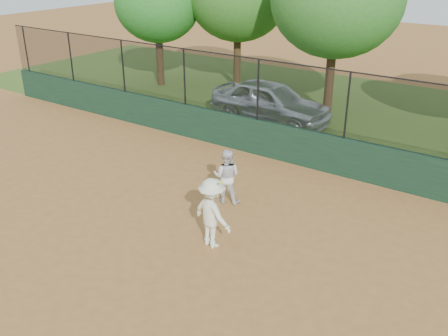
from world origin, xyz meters
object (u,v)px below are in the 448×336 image
Objects in this scene: parked_car at (270,102)px; player_main at (212,213)px; tree_0 at (157,4)px; tree_2 at (337,0)px; player_second at (227,176)px.

parked_car is 2.55× the size of player_main.
tree_0 is at bearing 76.48° from parked_car.
tree_2 reaches higher than player_main.
player_second is at bearing 115.66° from player_main.
player_second is at bearing -83.79° from tree_2.
player_main is 15.23m from tree_0.
player_main is at bearing -44.33° from tree_0.
player_main is 0.28× the size of tree_2.
parked_car is at bearing -120.67° from tree_2.
player_main is at bearing 95.91° from player_second.
tree_2 is (1.39, 2.35, 3.69)m from parked_car.
player_main is at bearing -157.36° from parked_car.
parked_car is at bearing -14.86° from tree_0.
player_main is (0.95, -1.98, 0.09)m from player_second.
player_second is (2.35, -6.50, -0.06)m from parked_car.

